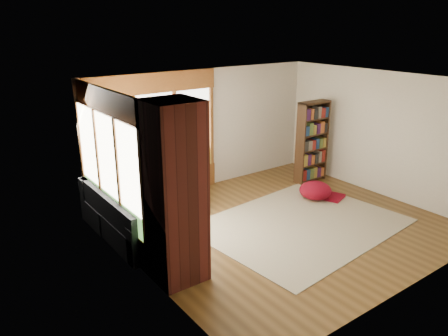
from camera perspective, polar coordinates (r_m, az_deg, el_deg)
floor at (r=8.14m, az=7.52°, el=-7.33°), size 5.50×5.50×0.00m
ceiling at (r=7.38m, az=8.38°, el=11.11°), size 5.50×5.50×0.00m
wall_back at (r=9.54m, az=-2.52°, el=5.07°), size 5.50×0.04×2.60m
wall_front at (r=6.23m, az=24.04°, el=-4.23°), size 5.50×0.04×2.60m
wall_left at (r=6.17m, az=-10.90°, el=-3.07°), size 0.04×5.00×2.60m
wall_right at (r=9.72m, az=19.77°, el=4.22°), size 0.04×5.00×2.60m
windows_back at (r=8.92m, az=-8.86°, el=4.21°), size 2.82×0.10×1.90m
windows_left at (r=7.21m, az=-14.86°, el=0.28°), size 0.10×2.62×1.90m
roller_blind at (r=7.86m, az=-17.17°, el=4.63°), size 0.03×0.72×0.90m
brick_chimney at (r=6.02m, az=-6.45°, el=-3.38°), size 0.70×0.70×2.60m
sectional_sofa at (r=8.28m, az=-10.63°, el=-4.72°), size 2.20×2.20×0.80m
area_rug at (r=8.20m, az=9.98°, el=-7.20°), size 3.79×3.03×0.01m
bookshelf at (r=10.13m, az=11.43°, el=3.36°), size 0.80×0.27×1.86m
pouf at (r=9.32m, az=11.86°, el=-2.82°), size 0.87×0.87×0.36m
dog_tan at (r=8.46m, az=-8.99°, el=-0.69°), size 0.94×0.72×0.47m
dog_brindle at (r=7.71m, az=-11.72°, el=-2.99°), size 0.51×0.81×0.43m
throw_pillows at (r=8.19m, az=-10.45°, el=-1.35°), size 1.98×1.68×0.45m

